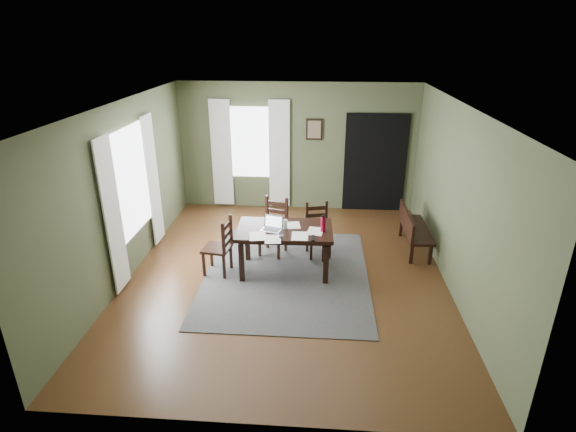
# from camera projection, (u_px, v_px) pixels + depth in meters

# --- Properties ---
(ground) EXTENTS (5.00, 6.00, 0.01)m
(ground) POSITION_uv_depth(u_px,v_px,m) (287.00, 275.00, 7.26)
(ground) COLOR #492C16
(room_shell) EXTENTS (5.02, 6.02, 2.71)m
(room_shell) POSITION_uv_depth(u_px,v_px,m) (287.00, 167.00, 6.56)
(room_shell) COLOR #4A5235
(room_shell) RESTS_ON ground
(rug) EXTENTS (2.60, 3.20, 0.01)m
(rug) POSITION_uv_depth(u_px,v_px,m) (287.00, 274.00, 7.25)
(rug) COLOR #3C3C3C
(rug) RESTS_ON ground
(dining_table) EXTENTS (1.52, 0.94, 0.75)m
(dining_table) POSITION_uv_depth(u_px,v_px,m) (285.00, 234.00, 7.11)
(dining_table) COLOR black
(dining_table) RESTS_ON rug
(chair_end) EXTENTS (0.47, 0.47, 0.95)m
(chair_end) POSITION_uv_depth(u_px,v_px,m) (220.00, 247.00, 7.13)
(chair_end) COLOR black
(chair_end) RESTS_ON rug
(chair_back_left) EXTENTS (0.54, 0.54, 0.99)m
(chair_back_left) POSITION_uv_depth(u_px,v_px,m) (274.00, 227.00, 7.79)
(chair_back_left) COLOR black
(chair_back_left) RESTS_ON rug
(chair_back_right) EXTENTS (0.49, 0.49, 0.92)m
(chair_back_right) POSITION_uv_depth(u_px,v_px,m) (318.00, 230.00, 7.75)
(chair_back_right) COLOR black
(chair_back_right) RESTS_ON rug
(bench) EXTENTS (0.41, 1.28, 0.72)m
(bench) POSITION_uv_depth(u_px,v_px,m) (412.00, 227.00, 7.94)
(bench) COLOR black
(bench) RESTS_ON ground
(laptop) EXTENTS (0.36, 0.31, 0.21)m
(laptop) POSITION_uv_depth(u_px,v_px,m) (272.00, 226.00, 7.02)
(laptop) COLOR #B7B7BC
(laptop) RESTS_ON dining_table
(computer_mouse) EXTENTS (0.06, 0.10, 0.03)m
(computer_mouse) POSITION_uv_depth(u_px,v_px,m) (281.00, 236.00, 6.77)
(computer_mouse) COLOR #3F3F42
(computer_mouse) RESTS_ON dining_table
(tv_remote) EXTENTS (0.05, 0.19, 0.02)m
(tv_remote) POSITION_uv_depth(u_px,v_px,m) (313.00, 238.00, 6.72)
(tv_remote) COLOR black
(tv_remote) RESTS_ON dining_table
(drinking_glass) EXTENTS (0.07, 0.07, 0.14)m
(drinking_glass) POSITION_uv_depth(u_px,v_px,m) (285.00, 224.00, 7.04)
(drinking_glass) COLOR silver
(drinking_glass) RESTS_ON dining_table
(water_bottle) EXTENTS (0.10, 0.10, 0.27)m
(water_bottle) POSITION_uv_depth(u_px,v_px,m) (323.00, 224.00, 6.93)
(water_bottle) COLOR #A00C2C
(water_bottle) RESTS_ON dining_table
(paper_a) EXTENTS (0.30, 0.36, 0.00)m
(paper_a) POSITION_uv_depth(u_px,v_px,m) (258.00, 236.00, 6.81)
(paper_a) COLOR white
(paper_a) RESTS_ON dining_table
(paper_b) EXTENTS (0.25, 0.33, 0.00)m
(paper_b) POSITION_uv_depth(u_px,v_px,m) (300.00, 236.00, 6.81)
(paper_b) COLOR white
(paper_b) RESTS_ON dining_table
(paper_c) EXTENTS (0.26, 0.32, 0.00)m
(paper_c) POSITION_uv_depth(u_px,v_px,m) (293.00, 225.00, 7.19)
(paper_c) COLOR white
(paper_c) RESTS_ON dining_table
(paper_d) EXTENTS (0.29, 0.35, 0.00)m
(paper_d) POSITION_uv_depth(u_px,v_px,m) (315.00, 231.00, 6.97)
(paper_d) COLOR white
(paper_d) RESTS_ON dining_table
(paper_e) EXTENTS (0.27, 0.33, 0.00)m
(paper_e) POSITION_uv_depth(u_px,v_px,m) (273.00, 239.00, 6.71)
(paper_e) COLOR white
(paper_e) RESTS_ON dining_table
(window_left) EXTENTS (0.01, 1.30, 1.70)m
(window_left) POSITION_uv_depth(u_px,v_px,m) (131.00, 182.00, 7.05)
(window_left) COLOR white
(window_left) RESTS_ON ground
(window_back) EXTENTS (1.00, 0.01, 1.50)m
(window_back) POSITION_uv_depth(u_px,v_px,m) (250.00, 143.00, 9.50)
(window_back) COLOR white
(window_back) RESTS_ON ground
(curtain_left_near) EXTENTS (0.03, 0.48, 2.30)m
(curtain_left_near) POSITION_uv_depth(u_px,v_px,m) (113.00, 216.00, 6.39)
(curtain_left_near) COLOR silver
(curtain_left_near) RESTS_ON ground
(curtain_left_far) EXTENTS (0.03, 0.48, 2.30)m
(curtain_left_far) POSITION_uv_depth(u_px,v_px,m) (153.00, 181.00, 7.90)
(curtain_left_far) COLOR silver
(curtain_left_far) RESTS_ON ground
(curtain_back_left) EXTENTS (0.44, 0.03, 2.30)m
(curtain_back_left) POSITION_uv_depth(u_px,v_px,m) (222.00, 154.00, 9.61)
(curtain_back_left) COLOR silver
(curtain_back_left) RESTS_ON ground
(curtain_back_right) EXTENTS (0.44, 0.03, 2.30)m
(curtain_back_right) POSITION_uv_depth(u_px,v_px,m) (279.00, 155.00, 9.53)
(curtain_back_right) COLOR silver
(curtain_back_right) RESTS_ON ground
(framed_picture) EXTENTS (0.34, 0.03, 0.44)m
(framed_picture) POSITION_uv_depth(u_px,v_px,m) (314.00, 129.00, 9.29)
(framed_picture) COLOR black
(framed_picture) RESTS_ON ground
(doorway_back) EXTENTS (1.30, 0.03, 2.10)m
(doorway_back) POSITION_uv_depth(u_px,v_px,m) (375.00, 163.00, 9.48)
(doorway_back) COLOR black
(doorway_back) RESTS_ON ground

